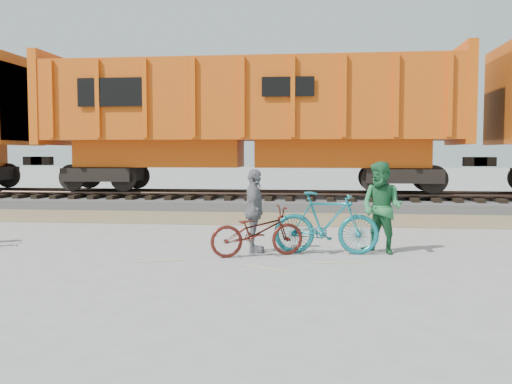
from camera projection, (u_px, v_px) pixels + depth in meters
ground at (228, 254)px, 10.33m from camera, size 120.00×120.00×0.00m
gravel_strip at (261, 218)px, 15.78m from camera, size 120.00×3.00×0.02m
ballast_bed at (272, 202)px, 19.24m from camera, size 120.00×4.00×0.30m
track at (272, 193)px, 19.22m from camera, size 120.00×2.60×0.24m
hopper_car_center at (249, 118)px, 19.13m from camera, size 14.00×3.13×4.65m
bicycle_teal at (326, 223)px, 10.28m from camera, size 1.89×0.53×1.13m
bicycle_maroon at (257, 231)px, 10.08m from camera, size 1.79×1.18×0.89m
person_man at (382, 208)px, 10.35m from camera, size 1.03×0.99×1.67m
person_woman at (254, 211)px, 10.47m from camera, size 0.46×0.94×1.54m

